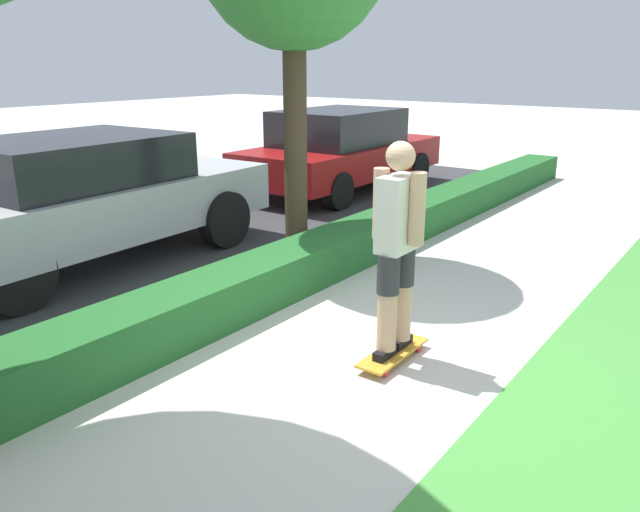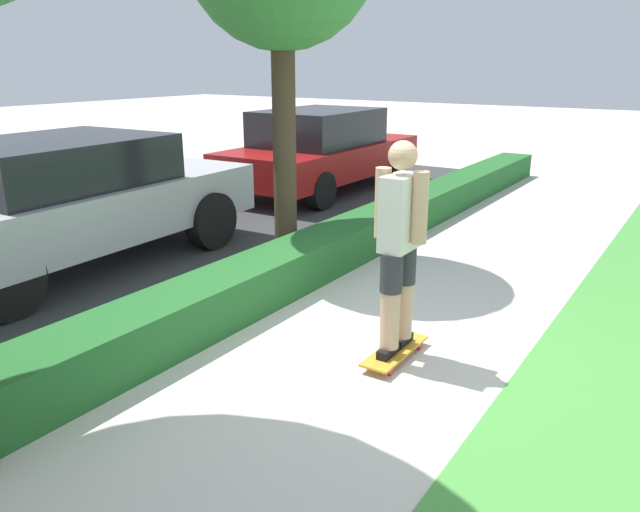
{
  "view_description": "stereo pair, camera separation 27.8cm",
  "coord_description": "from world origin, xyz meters",
  "views": [
    {
      "loc": [
        -3.96,
        -2.33,
        2.32
      ],
      "look_at": [
        0.02,
        0.6,
        0.76
      ],
      "focal_mm": 35.0,
      "sensor_mm": 36.0,
      "label": 1
    },
    {
      "loc": [
        -4.12,
        -2.1,
        2.32
      ],
      "look_at": [
        0.02,
        0.6,
        0.76
      ],
      "focal_mm": 35.0,
      "sensor_mm": 36.0,
      "label": 2
    }
  ],
  "objects": [
    {
      "name": "skater_person",
      "position": [
        0.05,
        -0.11,
        0.98
      ],
      "size": [
        0.5,
        0.43,
        1.68
      ],
      "color": "black",
      "rests_on": "skateboard"
    },
    {
      "name": "parked_car_rear",
      "position": [
        5.48,
        4.14,
        0.76
      ],
      "size": [
        4.35,
        1.9,
        1.48
      ],
      "rotation": [
        0.0,
        0.0,
        0.01
      ],
      "color": "maroon",
      "rests_on": "ground_plane"
    },
    {
      "name": "street_asphalt",
      "position": [
        0.0,
        4.2,
        0.0
      ],
      "size": [
        18.34,
        5.0,
        0.01
      ],
      "color": "#38383A",
      "rests_on": "ground_plane"
    },
    {
      "name": "ground_plane",
      "position": [
        0.0,
        0.0,
        0.0
      ],
      "size": [
        60.0,
        60.0,
        0.0
      ],
      "primitive_type": "plane",
      "color": "beige"
    },
    {
      "name": "hedge_row",
      "position": [
        0.0,
        1.6,
        0.22
      ],
      "size": [
        18.34,
        0.6,
        0.45
      ],
      "color": "#236028",
      "rests_on": "ground_plane"
    },
    {
      "name": "skateboard",
      "position": [
        0.05,
        -0.11,
        0.07
      ],
      "size": [
        0.78,
        0.24,
        0.08
      ],
      "color": "gold",
      "rests_on": "ground_plane"
    },
    {
      "name": "parked_car_middle",
      "position": [
        0.17,
        4.19,
        0.8
      ],
      "size": [
        4.54,
        2.13,
        1.49
      ],
      "rotation": [
        0.0,
        0.0,
        0.04
      ],
      "color": "#B7B7BC",
      "rests_on": "ground_plane"
    }
  ]
}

